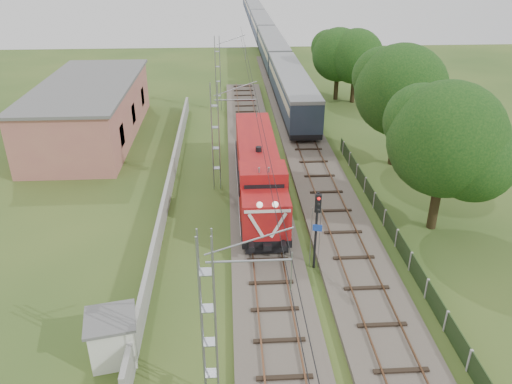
{
  "coord_description": "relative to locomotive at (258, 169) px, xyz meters",
  "views": [
    {
      "loc": [
        -2.11,
        -22.35,
        16.6
      ],
      "look_at": [
        -0.38,
        6.58,
        2.2
      ],
      "focal_mm": 35.0,
      "sensor_mm": 36.0,
      "label": 1
    }
  ],
  "objects": [
    {
      "name": "relay_hut",
      "position": [
        -7.4,
        -15.48,
        -1.06
      ],
      "size": [
        2.54,
        2.54,
        2.24
      ],
      "color": "silver",
      "rests_on": "ground"
    },
    {
      "name": "tree_c",
      "position": [
        10.96,
        25.18,
        2.98
      ],
      "size": [
        6.4,
        6.09,
        8.29
      ],
      "color": "#342915",
      "rests_on": "ground"
    },
    {
      "name": "locomotive",
      "position": [
        0.0,
        0.0,
        0.0
      ],
      "size": [
        2.92,
        16.66,
        4.23
      ],
      "color": "black",
      "rests_on": "ground"
    },
    {
      "name": "fence",
      "position": [
        8.0,
        -7.22,
        -1.59
      ],
      "size": [
        0.12,
        32.0,
        1.2
      ],
      "color": "black",
      "rests_on": "ground"
    },
    {
      "name": "tree_d",
      "position": [
        12.66,
        23.84,
        3.02
      ],
      "size": [
        6.45,
        6.14,
        8.36
      ],
      "color": "#342915",
      "rests_on": "ground"
    },
    {
      "name": "coach_rake",
      "position": [
        5.0,
        67.98,
        0.38
      ],
      "size": [
        3.12,
        116.53,
        3.6
      ],
      "color": "black",
      "rests_on": "ground"
    },
    {
      "name": "track_main",
      "position": [
        0.0,
        -3.22,
        -2.01
      ],
      "size": [
        4.2,
        70.0,
        0.45
      ],
      "color": "#6B6054",
      "rests_on": "ground"
    },
    {
      "name": "track_side",
      "position": [
        5.0,
        9.78,
        -2.01
      ],
      "size": [
        4.2,
        80.0,
        0.45
      ],
      "color": "#6B6054",
      "rests_on": "ground"
    },
    {
      "name": "catenary",
      "position": [
        -2.95,
        1.78,
        1.86
      ],
      "size": [
        3.31,
        70.0,
        8.0
      ],
      "color": "gray",
      "rests_on": "ground"
    },
    {
      "name": "tree_a",
      "position": [
        11.11,
        -5.1,
        3.83
      ],
      "size": [
        7.45,
        7.09,
        9.65
      ],
      "color": "#342915",
      "rests_on": "ground"
    },
    {
      "name": "tree_b",
      "position": [
        11.74,
        5.45,
        4.0
      ],
      "size": [
        7.66,
        7.3,
        9.93
      ],
      "color": "#342915",
      "rests_on": "ground"
    },
    {
      "name": "boundary_wall",
      "position": [
        -6.5,
        1.78,
        -1.44
      ],
      "size": [
        0.25,
        40.0,
        1.5
      ],
      "primitive_type": "cube",
      "color": "#9E9E99",
      "rests_on": "ground"
    },
    {
      "name": "ground",
      "position": [
        0.0,
        -10.22,
        -2.19
      ],
      "size": [
        140.0,
        140.0,
        0.0
      ],
      "primitive_type": "plane",
      "color": "#2B4A1C",
      "rests_on": "ground"
    },
    {
      "name": "signal_post",
      "position": [
        2.61,
        -9.22,
        1.11
      ],
      "size": [
        0.52,
        0.41,
        4.81
      ],
      "color": "black",
      "rests_on": "ground"
    },
    {
      "name": "station_building",
      "position": [
        -15.0,
        13.78,
        0.44
      ],
      "size": [
        8.4,
        20.4,
        5.22
      ],
      "color": "#B57361",
      "rests_on": "ground"
    }
  ]
}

